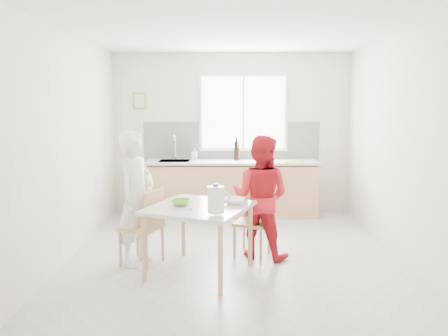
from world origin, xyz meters
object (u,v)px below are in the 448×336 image
(bowl_green, at_px, (181,202))
(wine_bottle_a, at_px, (236,151))
(person_white, at_px, (136,198))
(bowl_white, at_px, (234,201))
(wine_bottle_b, at_px, (237,151))
(person_red, at_px, (260,197))
(chair_left, at_px, (146,224))
(dining_table, at_px, (199,213))
(milk_jug, at_px, (216,199))
(chair_far, at_px, (254,218))

(bowl_green, distance_m, wine_bottle_a, 2.66)
(person_white, height_order, bowl_green, person_white)
(bowl_white, distance_m, wine_bottle_b, 2.53)
(person_white, bearing_deg, bowl_green, -94.71)
(person_red, height_order, bowl_white, person_red)
(chair_left, relative_size, bowl_green, 4.36)
(dining_table, height_order, bowl_white, bowl_white)
(dining_table, height_order, chair_left, chair_left)
(milk_jug, bearing_deg, chair_far, 88.64)
(milk_jug, xyz_separation_m, wine_bottle_a, (0.28, 2.97, 0.16))
(dining_table, distance_m, person_white, 0.81)
(dining_table, bearing_deg, bowl_white, 17.01)
(chair_left, distance_m, person_white, 0.31)
(person_white, relative_size, bowl_white, 6.54)
(wine_bottle_a, bearing_deg, chair_left, -115.36)
(person_white, distance_m, bowl_white, 1.13)
(dining_table, xyz_separation_m, chair_far, (0.64, 0.61, -0.22))
(dining_table, relative_size, bowl_white, 5.44)
(bowl_green, height_order, milk_jug, milk_jug)
(milk_jug, bearing_deg, person_red, 83.35)
(chair_far, xyz_separation_m, milk_jug, (-0.45, -1.00, 0.46))
(wine_bottle_a, relative_size, wine_bottle_b, 1.07)
(bowl_white, bearing_deg, dining_table, -162.99)
(person_white, height_order, wine_bottle_b, person_white)
(dining_table, height_order, person_white, person_white)
(chair_left, xyz_separation_m, person_red, (1.34, 0.27, 0.25))
(chair_left, xyz_separation_m, wine_bottle_b, (1.12, 2.36, 0.58))
(chair_left, relative_size, person_white, 0.57)
(chair_far, height_order, wine_bottle_a, wine_bottle_a)
(chair_far, bearing_deg, dining_table, -113.27)
(chair_far, distance_m, bowl_white, 0.65)
(person_red, distance_m, milk_jug, 1.06)
(milk_jug, xyz_separation_m, wine_bottle_b, (0.30, 3.01, 0.15))
(chair_far, bearing_deg, bowl_white, -95.07)
(bowl_green, height_order, bowl_white, bowl_green)
(milk_jug, bearing_deg, dining_table, 139.36)
(dining_table, xyz_separation_m, wine_bottle_b, (0.49, 2.63, 0.39))
(dining_table, xyz_separation_m, chair_left, (-0.63, 0.26, -0.19))
(dining_table, bearing_deg, wine_bottle_b, 79.51)
(dining_table, relative_size, chair_left, 1.46)
(dining_table, bearing_deg, chair_left, 157.21)
(chair_left, distance_m, milk_jug, 1.13)
(chair_far, xyz_separation_m, person_red, (0.07, -0.08, 0.28))
(dining_table, xyz_separation_m, bowl_green, (-0.20, 0.03, 0.11))
(dining_table, xyz_separation_m, milk_jug, (0.19, -0.38, 0.24))
(wine_bottle_a, distance_m, wine_bottle_b, 0.05)
(chair_far, relative_size, bowl_white, 3.55)
(person_red, bearing_deg, dining_table, 59.74)
(dining_table, bearing_deg, bowl_green, 171.24)
(person_white, bearing_deg, chair_left, -90.00)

